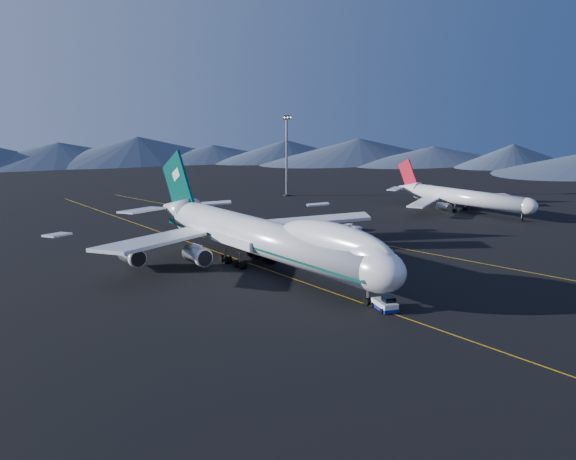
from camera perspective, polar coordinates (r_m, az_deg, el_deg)
ground at (r=114.46m, az=-2.13°, el=-3.44°), size 500.00×500.00×0.00m
taxiway_line_main at (r=114.46m, az=-2.13°, el=-3.44°), size 0.25×220.00×0.01m
taxiway_line_side at (r=140.35m, az=5.65°, el=-0.79°), size 28.08×198.09×0.01m
boeing_747 at (r=113.18m, az=-2.16°, el=-0.59°), size 59.62×72.43×19.37m
pushback_tug at (r=92.69m, az=8.59°, el=-6.64°), size 3.63×5.02×1.98m
second_jet at (r=181.49m, az=15.20°, el=2.83°), size 41.37×46.74×13.30m
service_van at (r=150.30m, az=5.66°, el=0.27°), size 4.29×5.85×1.48m
floodlight_mast at (r=205.94m, az=-0.12°, el=6.63°), size 3.16×2.37×25.57m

